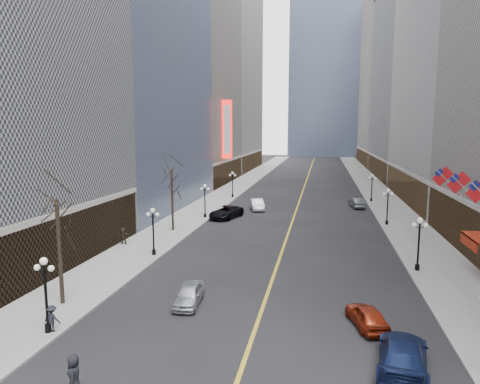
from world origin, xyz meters
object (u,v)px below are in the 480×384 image
at_px(car_nb_near, 189,294).
at_px(car_sb_far, 357,203).
at_px(streetlamp_west_0, 45,287).
at_px(car_nb_mid, 257,204).
at_px(streetlamp_east_3, 372,185).
at_px(car_nb_far, 226,212).
at_px(streetlamp_west_2, 205,197).
at_px(streetlamp_east_1, 419,238).
at_px(streetlamp_east_2, 388,203).
at_px(car_sb_near, 403,355).
at_px(car_sb_mid, 367,316).
at_px(streetlamp_west_1, 153,226).
at_px(streetlamp_west_3, 233,182).

height_order(car_nb_near, car_sb_far, car_sb_far).
relative_size(streetlamp_west_0, car_nb_mid, 0.91).
height_order(streetlamp_east_3, car_nb_far, streetlamp_east_3).
bearing_deg(streetlamp_west_0, car_nb_far, 85.38).
distance_m(streetlamp_east_3, streetlamp_west_2, 29.68).
height_order(streetlamp_east_1, streetlamp_west_0, same).
distance_m(streetlamp_east_2, streetlamp_west_2, 23.60).
bearing_deg(car_sb_near, car_nb_mid, -61.93).
distance_m(car_nb_mid, car_sb_mid, 38.92).
bearing_deg(car_nb_near, streetlamp_west_0, -144.13).
distance_m(streetlamp_west_0, car_sb_near, 19.78).
xyz_separation_m(streetlamp_east_1, car_sb_far, (-2.80, 30.21, -2.14)).
bearing_deg(streetlamp_east_2, streetlamp_west_2, 180.00).
bearing_deg(car_sb_far, streetlamp_west_1, 44.14).
relative_size(streetlamp_east_3, car_nb_mid, 0.91).
bearing_deg(streetlamp_west_2, car_nb_mid, 51.29).
relative_size(streetlamp_east_3, car_sb_mid, 1.12).
distance_m(streetlamp_east_3, streetlamp_west_3, 23.60).
height_order(streetlamp_east_3, streetlamp_west_3, same).
xyz_separation_m(streetlamp_west_1, car_sb_mid, (18.40, -11.39, -2.21)).
height_order(car_nb_far, car_sb_near, car_nb_far).
height_order(streetlamp_west_0, streetlamp_west_3, same).
bearing_deg(streetlamp_east_1, car_sb_near, -103.72).
bearing_deg(car_nb_mid, streetlamp_east_3, 15.73).
height_order(streetlamp_east_2, streetlamp_west_1, same).
relative_size(streetlamp_east_1, streetlamp_east_2, 1.00).
bearing_deg(car_nb_mid, streetlamp_west_0, -113.34).
bearing_deg(streetlamp_east_2, streetlamp_west_0, -124.77).
bearing_deg(car_sb_far, car_nb_mid, 6.35).
height_order(streetlamp_east_2, streetlamp_west_0, same).
xyz_separation_m(streetlamp_east_3, streetlamp_west_0, (-23.60, -52.00, 0.00)).
height_order(streetlamp_west_0, car_sb_far, streetlamp_west_0).
xyz_separation_m(streetlamp_east_3, car_sb_near, (-3.93, -52.10, -2.07)).
height_order(streetlamp_east_3, car_sb_far, streetlamp_east_3).
distance_m(car_nb_mid, car_sb_far, 15.52).
bearing_deg(car_sb_near, car_sb_mid, -64.99).
distance_m(car_sb_near, car_sb_mid, 4.88).
bearing_deg(car_sb_mid, streetlamp_west_0, -2.31).
bearing_deg(car_nb_mid, streetlamp_west_3, 104.72).
relative_size(streetlamp_east_1, car_nb_mid, 0.91).
distance_m(streetlamp_west_3, car_nb_near, 46.74).
relative_size(streetlamp_west_2, car_nb_near, 1.10).
bearing_deg(streetlamp_west_0, car_nb_near, 40.67).
distance_m(streetlamp_west_3, car_sb_mid, 50.88).
bearing_deg(streetlamp_west_2, streetlamp_east_2, 0.00).
xyz_separation_m(streetlamp_west_3, car_nb_mid, (6.01, -10.50, -2.08)).
bearing_deg(streetlamp_west_0, car_sb_near, -0.29).
bearing_deg(car_nb_mid, streetlamp_west_1, -118.37).
relative_size(streetlamp_west_0, streetlamp_west_1, 1.00).
height_order(streetlamp_west_0, car_nb_far, streetlamp_west_0).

